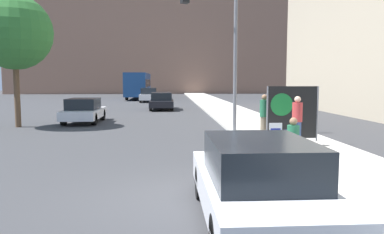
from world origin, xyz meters
name	(u,v)px	position (x,y,z in m)	size (l,w,h in m)	color
ground_plane	(191,200)	(0.00, 0.00, 0.00)	(160.00, 160.00, 0.00)	#38383A
sidewalk_curb	(242,118)	(3.99, 15.00, 0.07)	(3.41, 90.00, 0.14)	beige
building_backdrop_far	(159,25)	(-2.00, 63.09, 12.51)	(52.00, 12.00, 25.02)	#936B56
seated_protester	(293,137)	(3.05, 3.03, 0.75)	(0.91, 0.77, 1.17)	#474C56
jogger_on_sidewalk	(297,121)	(3.89, 5.14, 0.99)	(0.34, 0.34, 1.68)	#334775
pedestrian_behind	(264,116)	(3.24, 6.97, 0.99)	(0.34, 0.34, 1.67)	#756651
protest_banner	(292,112)	(4.03, 6.10, 1.19)	(1.91, 0.06, 1.99)	slate
traffic_light_pole	(219,31)	(1.70, 8.86, 4.41)	(2.50, 2.26, 6.45)	slate
parked_car_curbside	(257,181)	(1.00, -1.25, 0.71)	(1.80, 4.27, 1.42)	silver
car_on_road_nearest	(84,110)	(-5.09, 13.79, 0.68)	(1.79, 4.15, 1.35)	silver
car_on_road_midblock	(162,101)	(-0.96, 22.76, 0.69)	(1.84, 4.65, 1.37)	black
car_on_road_distant	(149,95)	(-2.51, 33.37, 0.75)	(1.85, 4.43, 1.52)	silver
city_bus_on_road	(138,84)	(-4.20, 40.89, 1.84)	(2.49, 12.37, 3.20)	navy
street_tree_near_curb	(14,33)	(-7.97, 12.04, 4.68)	(3.68, 3.68, 6.53)	brown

